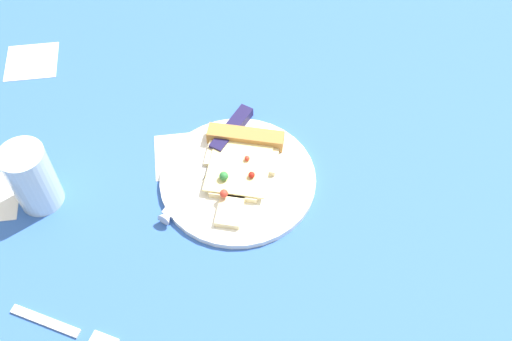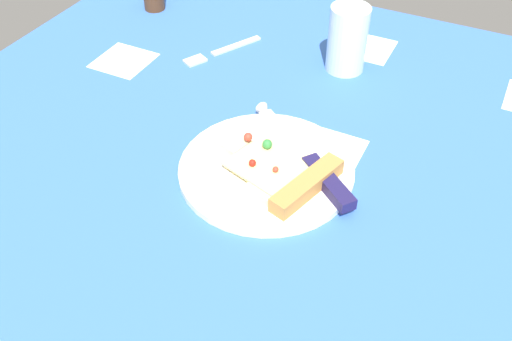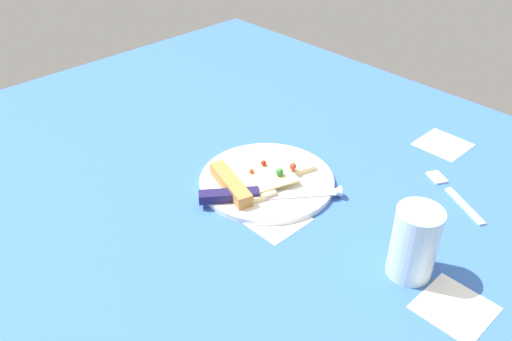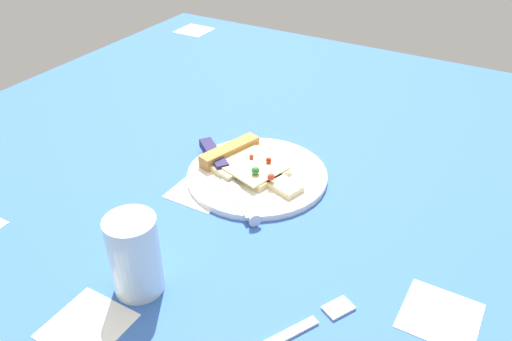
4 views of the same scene
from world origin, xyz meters
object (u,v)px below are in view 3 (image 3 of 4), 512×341
object	(u,v)px
knife	(256,195)
fork	(453,192)
pizza_slice	(254,178)
drinking_glass	(414,243)
plate	(267,181)

from	to	relation	value
knife	fork	xyz separation A→B (cm)	(-21.61, -25.91, -1.24)
pizza_slice	drinking_glass	bearing A→B (deg)	20.26
plate	fork	distance (cm)	32.00
plate	fork	size ratio (longest dim) A/B	1.65
knife	drinking_glass	distance (cm)	27.26
pizza_slice	drinking_glass	world-z (taller)	drinking_glass
pizza_slice	knife	world-z (taller)	pizza_slice
knife	drinking_glass	world-z (taller)	drinking_glass
pizza_slice	fork	xyz separation A→B (cm)	(-25.09, -23.19, -1.43)
plate	pizza_slice	size ratio (longest dim) A/B	1.25
pizza_slice	fork	world-z (taller)	pizza_slice
pizza_slice	drinking_glass	size ratio (longest dim) A/B	1.72
knife	drinking_glass	bearing A→B (deg)	47.17
pizza_slice	fork	size ratio (longest dim) A/B	1.32
plate	knife	distance (cm)	5.96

